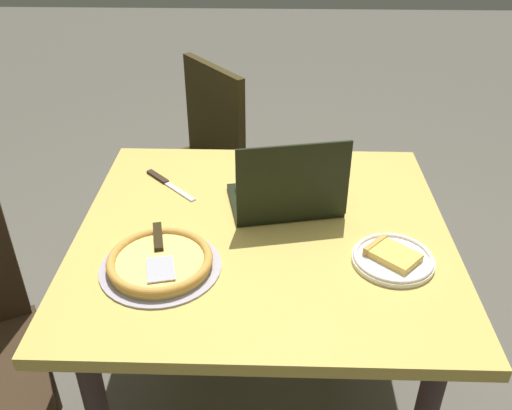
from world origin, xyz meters
The scene contains 7 objects.
ground_plane centered at (0.00, 0.00, 0.00)m, with size 12.00×12.00×0.00m, color #534E44.
dining_table centered at (0.00, 0.00, 0.68)m, with size 1.01×1.07×0.77m.
laptop centered at (0.11, -0.07, 0.83)m, with size 0.29×0.37×0.26m.
pizza_plate centered at (-0.14, -0.35, 0.79)m, with size 0.22×0.22×0.04m.
pizza_tray centered at (-0.18, 0.27, 0.79)m, with size 0.32×0.32×0.04m.
table_knife centered at (0.26, 0.33, 0.78)m, with size 0.19×0.19×0.01m.
chair_near centered at (0.88, 0.33, 0.53)m, with size 0.63×0.63×0.94m.
Camera 1 is at (-1.32, -0.02, 1.70)m, focal length 38.84 mm.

